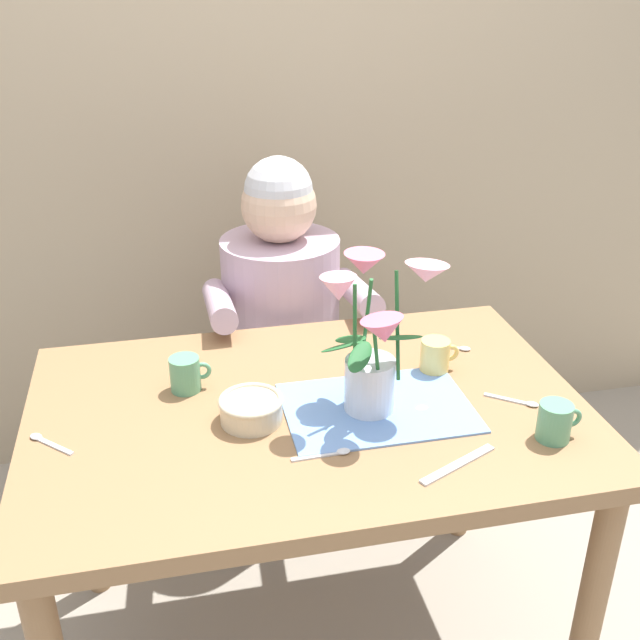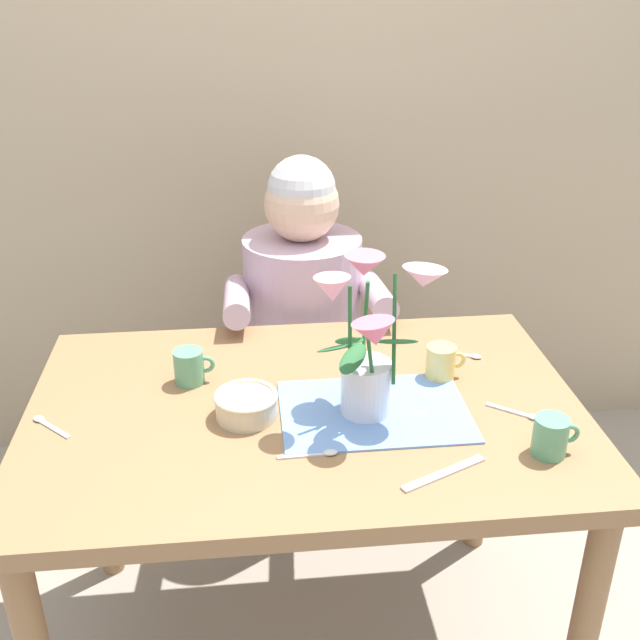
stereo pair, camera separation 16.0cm
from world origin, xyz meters
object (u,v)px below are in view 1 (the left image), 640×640
object	(u,v)px
seated_person	(283,346)
ceramic_mug	(555,422)
coffee_cup	(186,374)
tea_cup	(436,356)
flower_vase	(374,341)
ceramic_bowl	(251,409)
dinner_knife	(458,464)

from	to	relation	value
seated_person	ceramic_mug	bearing A→B (deg)	-64.72
coffee_cup	tea_cup	world-z (taller)	same
flower_vase	ceramic_bowl	xyz separation A→B (m)	(-0.26, 0.02, -0.14)
flower_vase	coffee_cup	world-z (taller)	flower_vase
ceramic_bowl	seated_person	bearing A→B (deg)	75.00
ceramic_mug	flower_vase	bearing A→B (deg)	151.68
flower_vase	ceramic_mug	size ratio (longest dim) A/B	3.61
seated_person	ceramic_bowl	distance (m)	0.70
ceramic_bowl	dinner_knife	distance (m)	0.44
flower_vase	dinner_knife	world-z (taller)	flower_vase
dinner_knife	tea_cup	world-z (taller)	tea_cup
ceramic_bowl	coffee_cup	xyz separation A→B (m)	(-0.12, 0.16, 0.01)
dinner_knife	tea_cup	size ratio (longest dim) A/B	2.04
seated_person	dinner_knife	size ratio (longest dim) A/B	5.97
flower_vase	coffee_cup	size ratio (longest dim) A/B	3.61
flower_vase	coffee_cup	bearing A→B (deg)	155.65
flower_vase	dinner_knife	distance (m)	0.30
ceramic_bowl	tea_cup	distance (m)	0.46
ceramic_bowl	dinner_knife	size ratio (longest dim) A/B	0.72
flower_vase	ceramic_mug	bearing A→B (deg)	-28.32
dinner_knife	coffee_cup	size ratio (longest dim) A/B	2.04
coffee_cup	ceramic_mug	bearing A→B (deg)	-26.23
ceramic_bowl	tea_cup	xyz separation A→B (m)	(0.45, 0.12, 0.01)
seated_person	flower_vase	size ratio (longest dim) A/B	3.38
dinner_knife	tea_cup	bearing A→B (deg)	51.63
seated_person	coffee_cup	distance (m)	0.61
coffee_cup	ceramic_bowl	bearing A→B (deg)	-51.48
ceramic_bowl	ceramic_mug	xyz separation A→B (m)	(0.59, -0.19, 0.01)
seated_person	flower_vase	xyz separation A→B (m)	(0.08, -0.66, 0.35)
dinner_knife	ceramic_mug	world-z (taller)	ceramic_mug
seated_person	coffee_cup	world-z (taller)	seated_person
dinner_knife	coffee_cup	world-z (taller)	coffee_cup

